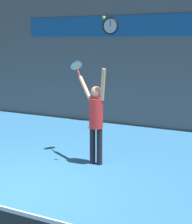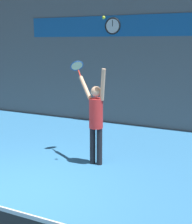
# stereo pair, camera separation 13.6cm
# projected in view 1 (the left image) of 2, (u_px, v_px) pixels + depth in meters

# --- Properties ---
(ground_plane) EXTENTS (18.00, 18.00, 0.00)m
(ground_plane) POSITION_uv_depth(u_px,v_px,m) (17.00, 195.00, 5.76)
(ground_plane) COLOR teal
(back_wall) EXTENTS (18.00, 0.10, 5.00)m
(back_wall) POSITION_uv_depth(u_px,v_px,m) (121.00, 50.00, 10.23)
(back_wall) COLOR slate
(back_wall) RESTS_ON ground_plane
(sponsor_banner) EXTENTS (6.93, 0.02, 0.66)m
(sponsor_banner) POSITION_uv_depth(u_px,v_px,m) (121.00, 26.00, 10.01)
(sponsor_banner) COLOR #195B9E
(scoreboard_clock) EXTENTS (0.54, 0.05, 0.54)m
(scoreboard_clock) POSITION_uv_depth(u_px,v_px,m) (110.00, 26.00, 10.13)
(scoreboard_clock) COLOR white
(tennis_player) EXTENTS (0.88, 0.55, 2.21)m
(tennis_player) POSITION_uv_depth(u_px,v_px,m) (96.00, 117.00, 6.98)
(tennis_player) COLOR black
(tennis_player) RESTS_ON ground_plane
(tennis_racket) EXTENTS (0.41, 0.41, 0.38)m
(tennis_racket) POSITION_uv_depth(u_px,v_px,m) (76.00, 66.00, 7.50)
(tennis_racket) COLOR red
(tennis_ball) EXTENTS (0.07, 0.07, 0.07)m
(tennis_ball) POSITION_uv_depth(u_px,v_px,m) (104.00, 18.00, 6.33)
(tennis_ball) COLOR #CCDB2D
(water_bottle) EXTENTS (0.09, 0.09, 0.30)m
(water_bottle) POSITION_uv_depth(u_px,v_px,m) (92.00, 124.00, 10.17)
(water_bottle) COLOR #262628
(water_bottle) RESTS_ON ground_plane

